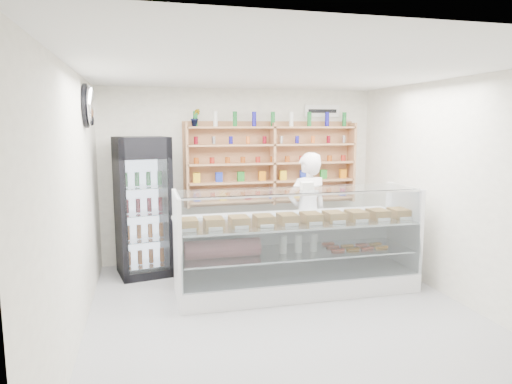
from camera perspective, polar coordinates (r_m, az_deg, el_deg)
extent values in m
plane|color=#9D9EA2|center=(5.54, 3.75, -15.24)|extent=(5.00, 5.00, 0.00)
plane|color=white|center=(5.11, 4.06, 14.90)|extent=(5.00, 5.00, 0.00)
plane|color=white|center=(7.54, -1.90, 2.14)|extent=(4.50, 0.00, 4.50)
plane|color=white|center=(2.92, 19.20, -8.33)|extent=(4.50, 0.00, 4.50)
plane|color=white|center=(4.95, -21.76, -1.73)|extent=(0.00, 5.00, 5.00)
plane|color=white|center=(6.21, 24.10, 0.07)|extent=(0.00, 5.00, 5.00)
cube|color=white|center=(6.27, 5.08, -11.06)|extent=(3.19, 0.90, 0.27)
cube|color=white|center=(6.52, 3.92, -5.99)|extent=(3.19, 0.05, 0.67)
cube|color=silver|center=(6.15, 5.13, -7.46)|extent=(3.07, 0.80, 0.02)
cube|color=silver|center=(6.06, 5.18, -3.87)|extent=(3.13, 0.83, 0.02)
cube|color=silver|center=(5.68, 6.61, -5.87)|extent=(3.13, 0.13, 1.11)
cube|color=silver|center=(5.93, 5.40, 0.25)|extent=(3.13, 0.63, 0.01)
imported|color=white|center=(6.84, 6.43, -2.70)|extent=(0.75, 0.57, 1.82)
cube|color=black|center=(6.93, -13.94, -1.78)|extent=(0.86, 0.85, 2.05)
cube|color=#2C053A|center=(6.51, -14.78, 5.26)|extent=(0.72, 0.17, 0.29)
cube|color=silver|center=(6.61, -14.50, -3.11)|extent=(0.61, 0.13, 1.62)
cube|color=#B37E54|center=(7.23, -8.65, 3.30)|extent=(0.04, 0.28, 1.33)
cube|color=#B37E54|center=(7.49, 2.10, 3.56)|extent=(0.04, 0.28, 1.33)
cube|color=#B37E54|center=(7.99, 11.82, 3.69)|extent=(0.04, 0.28, 1.33)
cube|color=#B37E54|center=(7.56, 2.07, -0.90)|extent=(2.80, 0.28, 0.03)
cube|color=#B37E54|center=(7.52, 2.08, 1.36)|extent=(2.80, 0.28, 0.03)
cube|color=#B37E54|center=(7.49, 2.10, 3.64)|extent=(2.80, 0.28, 0.03)
cube|color=#B37E54|center=(7.47, 2.11, 5.93)|extent=(2.80, 0.28, 0.03)
cube|color=#B37E54|center=(7.46, 2.12, 8.08)|extent=(2.80, 0.28, 0.03)
imported|color=#1E6626|center=(7.22, -7.58, 9.21)|extent=(0.17, 0.14, 0.27)
ellipsoid|color=silver|center=(6.07, -20.01, 10.08)|extent=(0.15, 0.50, 0.50)
cube|color=white|center=(7.88, 8.26, 9.98)|extent=(0.62, 0.03, 0.20)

